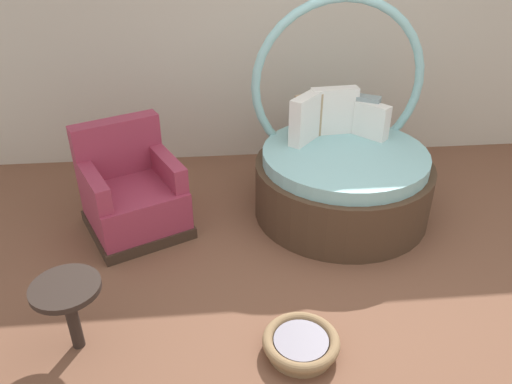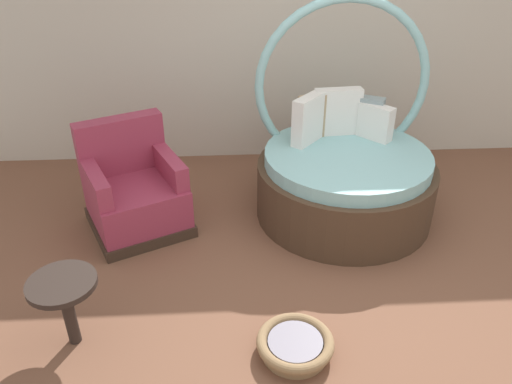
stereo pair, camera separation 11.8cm
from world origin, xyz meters
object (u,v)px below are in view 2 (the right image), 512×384
object	(u,v)px
side_table	(64,293)
red_armchair	(134,193)
pet_basket	(295,345)
round_daybed	(344,170)

from	to	relation	value
side_table	red_armchair	bearing A→B (deg)	80.66
red_armchair	pet_basket	world-z (taller)	red_armchair
round_daybed	pet_basket	distance (m)	1.87
red_armchair	pet_basket	size ratio (longest dim) A/B	2.08
pet_basket	side_table	world-z (taller)	side_table
red_armchair	round_daybed	bearing A→B (deg)	3.98
round_daybed	red_armchair	distance (m)	1.90
round_daybed	pet_basket	bearing A→B (deg)	-110.80
round_daybed	red_armchair	xyz separation A→B (m)	(-1.89, -0.13, -0.09)
round_daybed	side_table	xyz separation A→B (m)	(-2.12, -1.52, 0.00)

